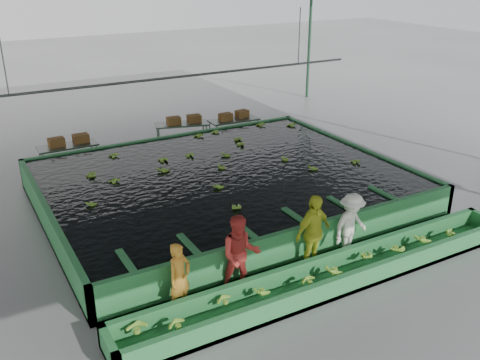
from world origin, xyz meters
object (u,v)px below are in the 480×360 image
worker_d (351,226)px  packing_table_left (69,157)px  flotation_tank (223,186)px  box_stack_right (234,119)px  packing_table_right (234,130)px  box_stack_mid (184,123)px  worker_c (313,233)px  worker_b (240,255)px  sorting_trough (333,275)px  box_stack_left (69,144)px  packing_table_mid (182,135)px  worker_a (180,278)px

worker_d → packing_table_left: worker_d is taller
packing_table_left → flotation_tank: bearing=-54.6°
packing_table_left → box_stack_right: bearing=0.5°
flotation_tank → packing_table_right: bearing=58.0°
packing_table_left → box_stack_mid: box_stack_mid is taller
packing_table_right → box_stack_mid: (-1.91, 0.39, 0.45)m
worker_c → worker_d: 1.10m
worker_b → box_stack_mid: bearing=94.2°
sorting_trough → packing_table_left: packing_table_left is taller
worker_c → box_stack_left: size_ratio=1.38×
packing_table_right → box_stack_mid: size_ratio=1.50×
packing_table_left → box_stack_left: size_ratio=1.46×
worker_d → box_stack_left: 10.08m
box_stack_left → packing_table_mid: bearing=5.1°
flotation_tank → packing_table_mid: size_ratio=5.10×
packing_table_right → box_stack_mid: box_stack_mid is taller
worker_a → box_stack_right: 10.99m
packing_table_right → box_stack_right: (0.04, 0.06, 0.44)m
packing_table_left → box_stack_left: box_stack_left is taller
sorting_trough → box_stack_right: size_ratio=8.01×
packing_table_right → worker_b: bearing=-118.0°
worker_a → worker_b: worker_b is taller
worker_c → flotation_tank: bearing=78.0°
packing_table_right → box_stack_right: size_ratio=1.55×
flotation_tank → worker_a: (-3.23, -4.30, 0.30)m
box_stack_right → worker_b: bearing=-118.0°
box_stack_left → box_stack_mid: bearing=4.3°
packing_table_mid → box_stack_right: 2.12m
worker_d → box_stack_right: 9.26m
packing_table_mid → packing_table_right: 2.05m
worker_b → box_stack_left: worker_b is taller
worker_b → box_stack_right: 10.27m
box_stack_mid → box_stack_right: bearing=-9.5°
worker_d → packing_table_left: 10.07m
flotation_tank → packing_table_left: bearing=125.4°
packing_table_right → worker_a: bearing=-124.4°
sorting_trough → packing_table_left: bearing=108.8°
flotation_tank → worker_c: size_ratio=5.51×
sorting_trough → packing_table_mid: 10.29m
flotation_tank → worker_c: worker_c is taller
box_stack_mid → worker_b: bearing=-107.0°
packing_table_right → box_stack_right: 0.45m
box_stack_mid → box_stack_right: (1.95, -0.33, -0.01)m
sorting_trough → worker_a: size_ratio=6.67×
worker_a → worker_c: bearing=-22.4°
box_stack_left → sorting_trough: bearing=-71.6°
sorting_trough → box_stack_right: (2.98, 9.87, 0.63)m
worker_a → worker_c: worker_c is taller
worker_d → box_stack_mid: worker_d is taller
sorting_trough → packing_table_right: 10.24m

